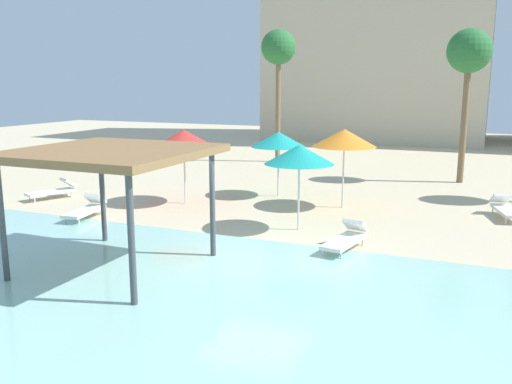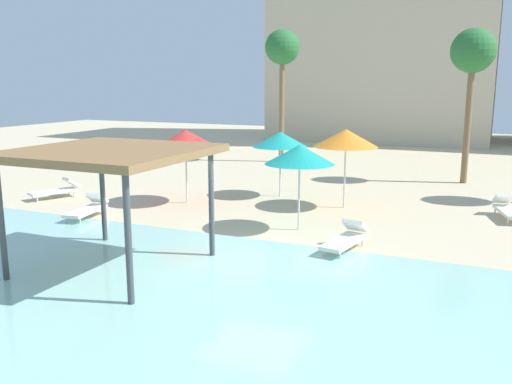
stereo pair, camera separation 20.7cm
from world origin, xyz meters
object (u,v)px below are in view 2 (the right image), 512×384
(beach_umbrella_red_0, at_px, (186,139))
(lounge_chair_3, at_px, (58,189))
(palm_tree_0, at_px, (473,55))
(lounge_chair_4, at_px, (508,209))
(palm_tree_2, at_px, (282,51))
(beach_umbrella_orange_4, at_px, (346,138))
(lounge_chair_2, at_px, (346,238))
(lounge_chair_1, at_px, (88,208))
(shade_pavilion, at_px, (110,156))
(beach_umbrella_teal_5, at_px, (280,139))
(beach_umbrella_teal_2, at_px, (300,155))

(beach_umbrella_red_0, relative_size, lounge_chair_3, 1.38)
(lounge_chair_3, xyz_separation_m, palm_tree_0, (14.27, 9.82, 5.25))
(beach_umbrella_red_0, relative_size, palm_tree_0, 0.41)
(lounge_chair_4, relative_size, palm_tree_2, 0.27)
(beach_umbrella_orange_4, relative_size, lounge_chair_2, 1.43)
(beach_umbrella_red_0, height_order, lounge_chair_2, beach_umbrella_red_0)
(palm_tree_2, bearing_deg, lounge_chair_4, -38.63)
(lounge_chair_1, relative_size, lounge_chair_2, 1.00)
(lounge_chair_3, height_order, palm_tree_2, palm_tree_2)
(shade_pavilion, height_order, beach_umbrella_orange_4, shade_pavilion)
(lounge_chair_2, distance_m, palm_tree_0, 13.19)
(palm_tree_0, relative_size, palm_tree_2, 0.92)
(lounge_chair_2, height_order, palm_tree_0, palm_tree_0)
(beach_umbrella_teal_5, bearing_deg, lounge_chair_4, -2.19)
(shade_pavilion, distance_m, lounge_chair_1, 5.97)
(shade_pavilion, bearing_deg, lounge_chair_4, 46.55)
(beach_umbrella_red_0, xyz_separation_m, beach_umbrella_orange_4, (5.55, 1.62, 0.11))
(beach_umbrella_orange_4, xyz_separation_m, lounge_chair_4, (5.37, 0.64, -2.17))
(beach_umbrella_teal_2, xyz_separation_m, lounge_chair_4, (5.85, 4.15, -1.98))
(shade_pavilion, xyz_separation_m, lounge_chair_3, (-7.27, 5.74, -2.40))
(shade_pavilion, xyz_separation_m, beach_umbrella_teal_5, (0.54, 9.54, -0.48))
(beach_umbrella_orange_4, xyz_separation_m, palm_tree_2, (-6.27, 9.94, 3.60))
(palm_tree_2, bearing_deg, beach_umbrella_teal_5, -69.07)
(beach_umbrella_teal_2, relative_size, lounge_chair_2, 1.32)
(shade_pavilion, relative_size, lounge_chair_2, 2.10)
(beach_umbrella_teal_2, height_order, lounge_chair_1, beach_umbrella_teal_2)
(lounge_chair_2, bearing_deg, beach_umbrella_teal_2, -117.45)
(beach_umbrella_orange_4, height_order, lounge_chair_4, beach_umbrella_orange_4)
(beach_umbrella_teal_2, relative_size, palm_tree_0, 0.39)
(palm_tree_2, bearing_deg, beach_umbrella_red_0, -86.43)
(palm_tree_0, bearing_deg, palm_tree_2, 163.34)
(beach_umbrella_orange_4, height_order, palm_tree_0, palm_tree_0)
(beach_umbrella_teal_2, bearing_deg, palm_tree_2, 113.27)
(beach_umbrella_orange_4, distance_m, lounge_chair_2, 5.54)
(beach_umbrella_red_0, height_order, beach_umbrella_teal_5, beach_umbrella_red_0)
(shade_pavilion, xyz_separation_m, beach_umbrella_red_0, (-2.17, 6.97, -0.33))
(beach_umbrella_red_0, bearing_deg, shade_pavilion, -72.67)
(lounge_chair_2, bearing_deg, shade_pavilion, -42.46)
(beach_umbrella_orange_4, bearing_deg, lounge_chair_3, -165.05)
(palm_tree_0, bearing_deg, lounge_chair_1, -132.91)
(beach_umbrella_red_0, distance_m, lounge_chair_3, 5.63)
(lounge_chair_4, distance_m, palm_tree_0, 8.41)
(beach_umbrella_teal_2, height_order, beach_umbrella_teal_5, beach_umbrella_teal_2)
(lounge_chair_2, distance_m, lounge_chair_4, 6.85)
(beach_umbrella_teal_2, relative_size, palm_tree_2, 0.36)
(beach_umbrella_orange_4, height_order, palm_tree_2, palm_tree_2)
(beach_umbrella_orange_4, bearing_deg, shade_pavilion, -111.45)
(beach_umbrella_red_0, relative_size, lounge_chair_4, 1.38)
(beach_umbrella_orange_4, xyz_separation_m, beach_umbrella_teal_5, (-2.83, 0.95, -0.26))
(lounge_chair_3, bearing_deg, lounge_chair_4, 126.31)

